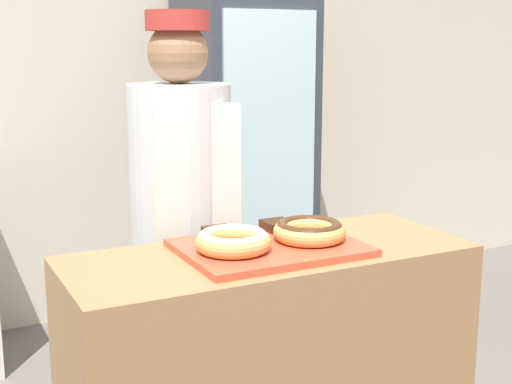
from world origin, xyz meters
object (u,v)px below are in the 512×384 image
Objects in this scene: baker_person at (182,227)px; beverage_fridge at (245,155)px; serving_tray at (270,248)px; brownie_back_left at (219,232)px; donut_chocolate_glaze at (309,230)px; brownie_back_right at (277,225)px; donut_light_glaze at (233,240)px.

beverage_fridge is at bearing 54.79° from baker_person.
brownie_back_left is at bearing 125.39° from serving_tray.
donut_chocolate_glaze is 1.87m from beverage_fridge.
donut_chocolate_glaze is at bearing -80.56° from brownie_back_right.
donut_light_glaze is at bearing -99.44° from brownie_back_left.
beverage_fridge is at bearing 70.80° from donut_chocolate_glaze.
baker_person is (-0.24, 0.55, -0.09)m from donut_chocolate_glaze.
brownie_back_left is (-0.25, 0.17, -0.02)m from donut_chocolate_glaze.
donut_chocolate_glaze is 0.31m from brownie_back_left.
baker_person reaches higher than brownie_back_left.
beverage_fridge reaches higher than donut_chocolate_glaze.
donut_chocolate_glaze is 2.53× the size of brownie_back_left.
baker_person is at bearing 88.59° from brownie_back_left.
donut_chocolate_glaze reaches higher than brownie_back_left.
beverage_fridge is (0.64, 1.59, -0.01)m from brownie_back_right.
donut_chocolate_glaze is at bearing -34.78° from brownie_back_left.
beverage_fridge reaches higher than brownie_back_left.
brownie_back_right is 0.06× the size of baker_person.
donut_chocolate_glaze is (0.14, -0.02, 0.05)m from serving_tray.
donut_light_glaze is 0.31m from brownie_back_right.
serving_tray is 0.15m from donut_light_glaze.
brownie_back_left and brownie_back_right have the same top height.
baker_person is at bearing 86.03° from donut_light_glaze.
donut_chocolate_glaze is (0.28, 0.00, 0.00)m from donut_light_glaze.
donut_chocolate_glaze is at bearing -109.20° from beverage_fridge.
donut_light_glaze is at bearing -172.66° from serving_tray.
baker_person is 0.89× the size of beverage_fridge.
beverage_fridge is (0.90, 1.77, -0.03)m from donut_light_glaze.
beverage_fridge is at bearing 67.96° from brownie_back_right.
beverage_fridge reaches higher than brownie_back_right.
brownie_back_right is at bearing 0.00° from brownie_back_left.
baker_person is (-0.21, 0.38, -0.07)m from brownie_back_right.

